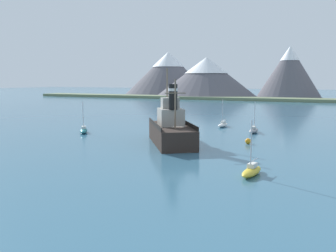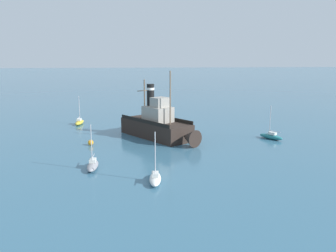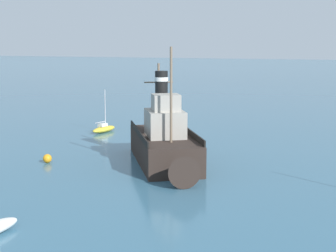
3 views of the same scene
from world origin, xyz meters
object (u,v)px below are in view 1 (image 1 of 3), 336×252
object	(u,v)px
old_tugboat	(170,129)
sailboat_grey	(254,130)
sailboat_yellow	(252,171)
sailboat_white	(223,125)
mooring_buoy	(248,141)
sailboat_teal	(84,130)

from	to	relation	value
old_tugboat	sailboat_grey	bearing A→B (deg)	59.93
sailboat_yellow	sailboat_white	bearing A→B (deg)	110.53
sailboat_grey	sailboat_yellow	world-z (taller)	same
sailboat_grey	mooring_buoy	world-z (taller)	sailboat_grey
sailboat_teal	old_tugboat	bearing A→B (deg)	-9.05
old_tugboat	sailboat_yellow	distance (m)	17.54
sailboat_teal	sailboat_yellow	distance (m)	32.56
old_tugboat	sailboat_white	distance (m)	18.93
sailboat_teal	mooring_buoy	xyz separation A→B (m)	(25.68, 1.07, -0.05)
sailboat_teal	mooring_buoy	distance (m)	25.70
sailboat_yellow	mooring_buoy	world-z (taller)	sailboat_yellow
mooring_buoy	sailboat_grey	bearing A→B (deg)	97.47
sailboat_yellow	mooring_buoy	size ratio (longest dim) A/B	6.45
sailboat_white	sailboat_grey	bearing A→B (deg)	-36.96
mooring_buoy	sailboat_teal	bearing A→B (deg)	-177.61
old_tugboat	mooring_buoy	world-z (taller)	old_tugboat
sailboat_white	sailboat_yellow	world-z (taller)	same
sailboat_white	old_tugboat	bearing A→B (deg)	-95.14
sailboat_white	sailboat_teal	bearing A→B (deg)	-137.87
old_tugboat	sailboat_grey	xyz separation A→B (m)	(8.10, 13.98, -1.40)
sailboat_teal	sailboat_white	bearing A→B (deg)	42.13
sailboat_white	mooring_buoy	distance (m)	17.01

